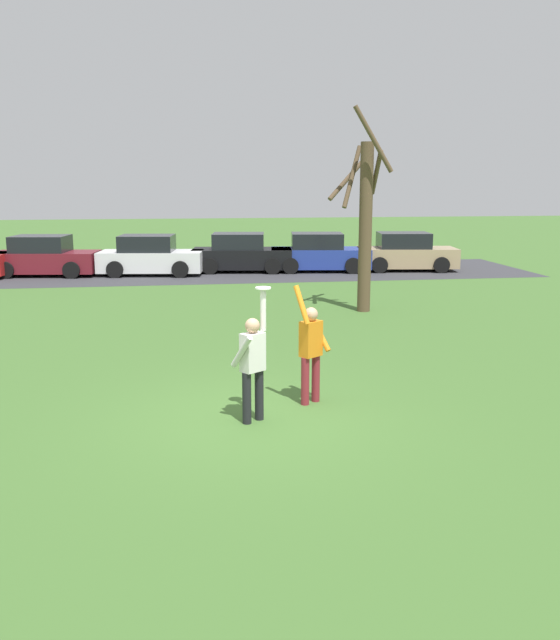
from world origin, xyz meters
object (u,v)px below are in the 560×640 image
(parked_car_maroon, at_px, (44,257))
(parked_car_black, at_px, (241,254))
(parked_car_blue, at_px, (319,254))
(bare_tree_tall, at_px, (365,219))
(parked_car_white, at_px, (150,257))
(frisbee_disc, at_px, (263,288))
(parked_car_tan, at_px, (406,253))
(person_catcher, at_px, (253,361))
(person_defender, at_px, (311,347))

(parked_car_maroon, bearing_deg, parked_car_black, 8.43)
(parked_car_maroon, distance_m, parked_car_blue, 11.13)
(parked_car_black, distance_m, bare_tree_tall, 9.92)
(bare_tree_tall, bearing_deg, parked_car_blue, 86.35)
(parked_car_white, bearing_deg, parked_car_maroon, -177.69)
(frisbee_disc, relative_size, parked_car_tan, 0.06)
(person_catcher, relative_size, parked_car_white, 0.48)
(person_defender, bearing_deg, parked_car_white, -114.76)
(parked_car_blue, bearing_deg, frisbee_disc, -96.74)
(parked_car_black, relative_size, parked_car_blue, 1.00)
(parked_car_maroon, height_order, bare_tree_tall, bare_tree_tall)
(person_defender, height_order, parked_car_maroon, person_defender)
(parked_car_maroon, height_order, parked_car_tan, same)
(person_defender, bearing_deg, parked_car_maroon, -102.44)
(person_catcher, bearing_deg, person_defender, -0.00)
(person_defender, xyz_separation_m, parked_car_tan, (7.33, 16.71, -0.25))
(person_defender, xyz_separation_m, bare_tree_tall, (3.09, 8.00, 1.67))
(parked_car_maroon, bearing_deg, bare_tree_tall, -33.55)
(person_catcher, bearing_deg, parked_car_white, 61.41)
(person_catcher, relative_size, bare_tree_tall, 0.37)
(frisbee_disc, height_order, parked_car_white, frisbee_disc)
(parked_car_white, xyz_separation_m, parked_car_tan, (10.62, -0.15, 0.00))
(parked_car_black, bearing_deg, bare_tree_tall, -66.33)
(parked_car_white, relative_size, bare_tree_tall, 0.76)
(parked_car_black, relative_size, bare_tree_tall, 0.76)
(person_catcher, bearing_deg, frisbee_disc, 0.00)
(parked_car_black, bearing_deg, parked_car_maroon, -171.57)
(person_catcher, height_order, parked_car_blue, person_catcher)
(parked_car_black, height_order, parked_car_tan, same)
(person_catcher, bearing_deg, parked_car_blue, 39.28)
(person_catcher, xyz_separation_m, parked_car_blue, (4.73, 17.75, -0.25))
(person_catcher, distance_m, frisbee_disc, 1.13)
(parked_car_tan, bearing_deg, person_defender, -105.96)
(person_catcher, relative_size, person_defender, 1.02)
(person_catcher, bearing_deg, parked_car_maroon, 73.74)
(frisbee_disc, bearing_deg, parked_car_blue, 75.54)
(person_defender, relative_size, frisbee_disc, 8.50)
(person_catcher, distance_m, parked_car_maroon, 19.12)
(parked_car_white, bearing_deg, frisbee_disc, -74.42)
(person_catcher, height_order, parked_car_black, person_catcher)
(bare_tree_tall, bearing_deg, parked_car_white, 125.77)
(parked_car_blue, bearing_deg, parked_car_maroon, -173.65)
(parked_car_white, xyz_separation_m, bare_tree_tall, (6.39, -8.86, 1.93))
(person_defender, distance_m, parked_car_blue, 17.38)
(frisbee_disc, height_order, parked_car_maroon, frisbee_disc)
(person_defender, xyz_separation_m, parked_car_black, (0.42, 17.35, -0.25))
(person_catcher, bearing_deg, bare_tree_tall, 28.83)
(person_catcher, height_order, frisbee_disc, frisbee_disc)
(person_defender, relative_size, bare_tree_tall, 0.36)
(parked_car_tan, bearing_deg, bare_tree_tall, -108.19)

